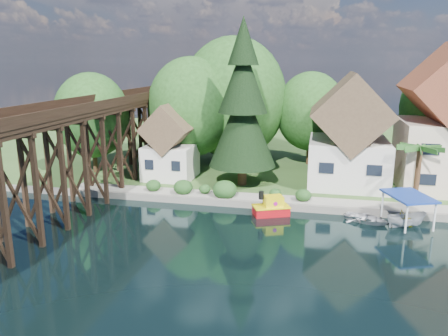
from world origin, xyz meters
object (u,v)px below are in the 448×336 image
(boat_white_a, at_px, (366,217))
(boat_canopy, at_px, (407,213))
(trestle_bridge, at_px, (78,147))
(conifer, at_px, (243,107))
(palm_tree, at_px, (420,150))
(boat_yellow, at_px, (403,216))
(house_center, at_px, (448,127))
(tugboat, at_px, (271,207))
(house_left, at_px, (349,138))
(shed, at_px, (170,147))

(boat_white_a, bearing_deg, boat_canopy, -74.00)
(trestle_bridge, height_order, conifer, conifer)
(conifer, distance_m, palm_tree, 16.25)
(boat_canopy, bearing_deg, boat_white_a, 170.90)
(conifer, height_order, boat_yellow, conifer)
(trestle_bridge, xyz_separation_m, house_center, (32.00, 11.33, 1.07))
(trestle_bridge, xyz_separation_m, conifer, (12.80, 8.31, 2.90))
(house_center, relative_size, boat_yellow, 5.99)
(house_center, xyz_separation_m, tugboat, (-15.49, -9.89, -5.77))
(house_left, bearing_deg, boat_canopy, -67.82)
(house_center, relative_size, boat_canopy, 2.94)
(shed, relative_size, palm_tree, 1.48)
(boat_white_a, distance_m, boat_canopy, 3.02)
(boat_yellow, bearing_deg, boat_canopy, 165.05)
(trestle_bridge, relative_size, shed, 5.63)
(shed, distance_m, boat_yellow, 23.39)
(house_center, relative_size, boat_white_a, 3.95)
(boat_white_a, bearing_deg, palm_tree, -18.12)
(conifer, bearing_deg, trestle_bridge, -147.01)
(shed, bearing_deg, conifer, -7.41)
(palm_tree, bearing_deg, conifer, 172.43)
(trestle_bridge, xyz_separation_m, boat_canopy, (27.02, 0.97, -4.24))
(house_center, relative_size, shed, 1.77)
(shed, distance_m, boat_canopy, 23.71)
(conifer, height_order, palm_tree, conifer)
(shed, bearing_deg, boat_white_a, -22.43)
(boat_white_a, height_order, boat_yellow, boat_yellow)
(tugboat, bearing_deg, house_left, 55.36)
(house_left, distance_m, shed, 18.11)
(shed, relative_size, boat_yellow, 3.38)
(house_left, height_order, house_center, house_center)
(shed, distance_m, boat_white_a, 20.98)
(house_center, bearing_deg, house_left, -176.82)
(tugboat, bearing_deg, trestle_bridge, -175.03)
(boat_yellow, bearing_deg, house_center, -50.75)
(house_center, height_order, palm_tree, house_center)
(house_left, bearing_deg, house_center, 3.18)
(conifer, xyz_separation_m, boat_white_a, (11.32, -6.88, -7.89))
(trestle_bridge, xyz_separation_m, house_left, (23.00, 10.83, -0.21))
(conifer, height_order, boat_white_a, conifer)
(boat_white_a, bearing_deg, house_left, 31.93)
(trestle_bridge, distance_m, shed, 10.69)
(palm_tree, height_order, tugboat, palm_tree)
(palm_tree, xyz_separation_m, boat_yellow, (-1.71, -4.43, -4.52))
(house_left, xyz_separation_m, boat_canopy, (4.02, -9.86, -4.03))
(boat_canopy, distance_m, boat_yellow, 0.96)
(trestle_bridge, xyz_separation_m, shed, (5.00, 9.33, -1.52))
(trestle_bridge, bearing_deg, shed, 61.81)
(palm_tree, distance_m, boat_white_a, 8.11)
(trestle_bridge, distance_m, tugboat, 17.23)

